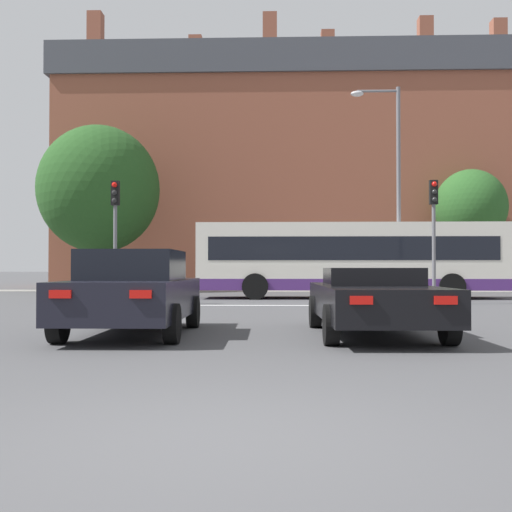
# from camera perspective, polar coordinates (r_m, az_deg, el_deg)

# --- Properties ---
(ground_plane) EXTENTS (400.00, 400.00, 0.00)m
(ground_plane) POSITION_cam_1_polar(r_m,az_deg,el_deg) (4.65, -3.09, -15.99)
(ground_plane) COLOR #474749
(stop_line_strip) EXTENTS (8.03, 0.30, 0.01)m
(stop_line_strip) POSITION_cam_1_polar(r_m,az_deg,el_deg) (20.56, 0.82, -4.41)
(stop_line_strip) COLOR silver
(stop_line_strip) RESTS_ON ground_plane
(far_pavement) EXTENTS (68.92, 2.50, 0.01)m
(far_pavement) POSITION_cam_1_polar(r_m,az_deg,el_deg) (33.61, 1.24, -3.12)
(far_pavement) COLOR gray
(far_pavement) RESTS_ON ground_plane
(brick_civic_building) EXTENTS (30.74, 10.42, 17.46)m
(brick_civic_building) POSITION_cam_1_polar(r_m,az_deg,el_deg) (42.92, 3.97, 7.28)
(brick_civic_building) COLOR brown
(brick_civic_building) RESTS_ON ground_plane
(car_saloon_left) EXTENTS (2.07, 4.54, 1.51)m
(car_saloon_left) POSITION_cam_1_polar(r_m,az_deg,el_deg) (11.72, -10.83, -3.14)
(car_saloon_left) COLOR black
(car_saloon_left) RESTS_ON ground_plane
(car_roadster_right) EXTENTS (2.12, 4.91, 1.20)m
(car_roadster_right) POSITION_cam_1_polar(r_m,az_deg,el_deg) (11.61, 10.39, -3.81)
(car_roadster_right) COLOR black
(car_roadster_right) RESTS_ON ground_plane
(bus_crossing_lead) EXTENTS (11.96, 2.67, 2.95)m
(bus_crossing_lead) POSITION_cam_1_polar(r_m,az_deg,el_deg) (25.67, 8.30, -0.22)
(bus_crossing_lead) COLOR silver
(bus_crossing_lead) RESTS_ON ground_plane
(traffic_light_near_left) EXTENTS (0.26, 0.31, 4.06)m
(traffic_light_near_left) POSITION_cam_1_polar(r_m,az_deg,el_deg) (21.49, -12.41, 3.05)
(traffic_light_near_left) COLOR slate
(traffic_light_near_left) RESTS_ON ground_plane
(traffic_light_near_right) EXTENTS (0.26, 0.31, 4.11)m
(traffic_light_near_right) POSITION_cam_1_polar(r_m,az_deg,el_deg) (22.05, 15.53, 3.05)
(traffic_light_near_right) COLOR slate
(traffic_light_near_right) RESTS_ON ground_plane
(street_lamp_junction) EXTENTS (1.93, 0.36, 8.27)m
(street_lamp_junction) POSITION_cam_1_polar(r_m,az_deg,el_deg) (25.70, 11.93, 7.32)
(street_lamp_junction) COLOR slate
(street_lamp_junction) RESTS_ON ground_plane
(pedestrian_waiting) EXTENTS (0.45, 0.35, 1.75)m
(pedestrian_waiting) POSITION_cam_1_polar(r_m,az_deg,el_deg) (35.16, 16.66, -1.30)
(pedestrian_waiting) COLOR #333851
(pedestrian_waiting) RESTS_ON ground_plane
(pedestrian_walking_east) EXTENTS (0.44, 0.44, 1.86)m
(pedestrian_walking_east) POSITION_cam_1_polar(r_m,az_deg,el_deg) (34.44, 15.45, -1.19)
(pedestrian_walking_east) COLOR brown
(pedestrian_walking_east) RESTS_ON ground_plane
(pedestrian_walking_west) EXTENTS (0.32, 0.44, 1.83)m
(pedestrian_walking_west) POSITION_cam_1_polar(r_m,az_deg,el_deg) (34.79, 15.77, -1.23)
(pedestrian_walking_west) COLOR black
(pedestrian_walking_west) RESTS_ON ground_plane
(tree_by_building) EXTENTS (6.33, 6.33, 8.67)m
(tree_by_building) POSITION_cam_1_polar(r_m,az_deg,el_deg) (34.71, -13.80, 5.80)
(tree_by_building) COLOR #4C3823
(tree_by_building) RESTS_ON ground_plane
(tree_kerbside) EXTENTS (3.99, 3.99, 6.71)m
(tree_kerbside) POSITION_cam_1_polar(r_m,az_deg,el_deg) (37.76, 18.54, 4.14)
(tree_kerbside) COLOR #4C3823
(tree_kerbside) RESTS_ON ground_plane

